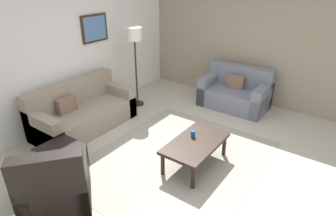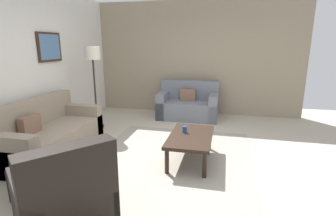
{
  "view_description": "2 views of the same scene",
  "coord_description": "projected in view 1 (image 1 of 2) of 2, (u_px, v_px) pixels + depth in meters",
  "views": [
    {
      "loc": [
        -3.16,
        -2.1,
        2.75
      ],
      "look_at": [
        0.07,
        0.21,
        0.84
      ],
      "focal_mm": 30.66,
      "sensor_mm": 36.0,
      "label": 1
    },
    {
      "loc": [
        -3.57,
        -0.77,
        1.76
      ],
      "look_at": [
        -0.19,
        -0.0,
        0.89
      ],
      "focal_mm": 27.3,
      "sensor_mm": 36.0,
      "label": 2
    }
  ],
  "objects": [
    {
      "name": "couch_main",
      "position": [
        81.0,
        113.0,
        5.47
      ],
      "size": [
        1.92,
        0.9,
        0.88
      ],
      "color": "gray",
      "rests_on": "ground_plane"
    },
    {
      "name": "stone_feature_panel",
      "position": [
        255.0,
        39.0,
        6.19
      ],
      "size": [
        0.12,
        5.2,
        2.8
      ],
      "primitive_type": "cube",
      "color": "gray",
      "rests_on": "ground_plane"
    },
    {
      "name": "cup",
      "position": [
        193.0,
        134.0,
        4.44
      ],
      "size": [
        0.07,
        0.07,
        0.1
      ],
      "primitive_type": "cylinder",
      "color": "#1E478C",
      "rests_on": "coffee_table"
    },
    {
      "name": "lamp_standing",
      "position": [
        135.0,
        42.0,
        5.92
      ],
      "size": [
        0.32,
        0.32,
        1.71
      ],
      "color": "black",
      "rests_on": "ground_plane"
    },
    {
      "name": "area_rug",
      "position": [
        176.0,
        160.0,
        4.6
      ],
      "size": [
        2.97,
        2.48,
        0.01
      ],
      "primitive_type": "cube",
      "color": "gray",
      "rests_on": "ground_plane"
    },
    {
      "name": "ground_plane",
      "position": [
        176.0,
        160.0,
        4.6
      ],
      "size": [
        8.0,
        8.0,
        0.0
      ],
      "primitive_type": "plane",
      "color": "#B2A893"
    },
    {
      "name": "couch_loveseat",
      "position": [
        236.0,
        93.0,
        6.33
      ],
      "size": [
        0.83,
        1.42,
        0.88
      ],
      "color": "slate",
      "rests_on": "ground_plane"
    },
    {
      "name": "ottoman",
      "position": [
        61.0,
        158.0,
        4.31
      ],
      "size": [
        0.56,
        0.56,
        0.4
      ],
      "primitive_type": "cube",
      "color": "black",
      "rests_on": "ground_plane"
    },
    {
      "name": "armchair_leather",
      "position": [
        56.0,
        189.0,
        3.54
      ],
      "size": [
        1.13,
        1.13,
        0.95
      ],
      "color": "black",
      "rests_on": "ground_plane"
    },
    {
      "name": "rear_partition",
      "position": [
        62.0,
        50.0,
        5.36
      ],
      "size": [
        6.0,
        0.12,
        2.8
      ],
      "primitive_type": "cube",
      "color": "silver",
      "rests_on": "ground_plane"
    },
    {
      "name": "coffee_table",
      "position": [
        195.0,
        145.0,
        4.35
      ],
      "size": [
        1.1,
        0.64,
        0.41
      ],
      "color": "black",
      "rests_on": "ground_plane"
    },
    {
      "name": "framed_artwork",
      "position": [
        95.0,
        28.0,
        5.74
      ],
      "size": [
        0.63,
        0.04,
        0.54
      ],
      "color": "#382316"
    }
  ]
}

